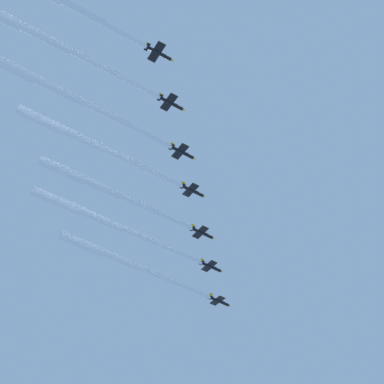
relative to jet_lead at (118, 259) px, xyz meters
name	(u,v)px	position (x,y,z in m)	size (l,w,h in m)	color
jet_lead	(118,259)	(0.00, 0.00, 0.00)	(52.51, 54.56, 4.55)	black
jet_port_inner	(98,218)	(-0.65, -19.22, 0.65)	(56.05, 57.69, 4.49)	black
jet_starboard_inner	(99,186)	(5.25, -32.44, -0.72)	(49.56, 51.68, 4.48)	black
jet_port_mid	(81,138)	(5.98, -50.60, 1.38)	(51.03, 53.27, 4.56)	black
jet_starboard_mid	(55,89)	(5.72, -70.56, -1.10)	(53.97, 57.60, 4.55)	black
jet_port_outer	(41,36)	(7.81, -86.95, 1.20)	(53.35, 56.42, 4.55)	black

